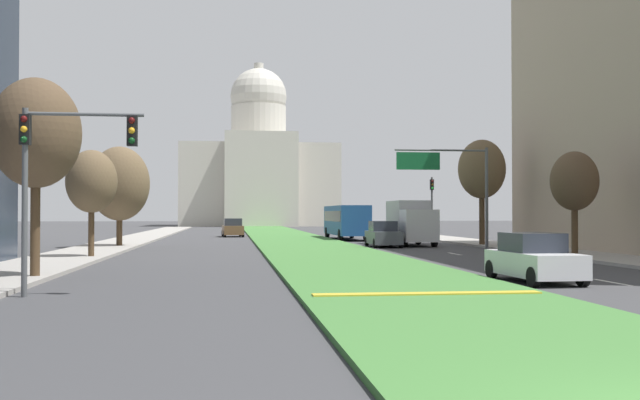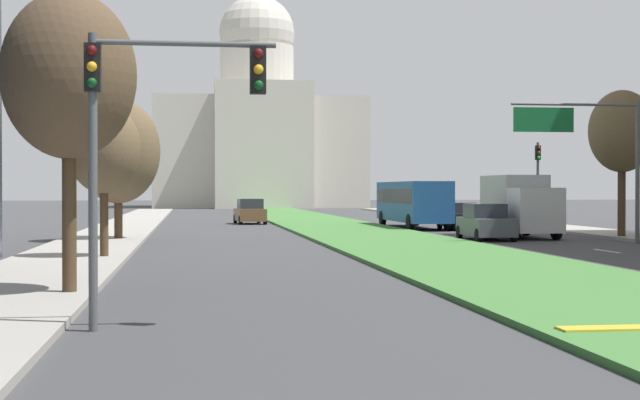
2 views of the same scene
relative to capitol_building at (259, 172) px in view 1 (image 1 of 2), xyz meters
The scene contains 21 objects.
ground_plane 65.34m from the capitol_building, 90.00° to the right, with size 288.02×288.02×0.00m, color #3D3D3F.
grass_median 71.81m from the capitol_building, 90.00° to the right, with size 6.86×117.82×0.14m, color #427A38.
median_curb_nose 118.18m from the capitol_building, 90.00° to the right, with size 6.18×0.50×0.04m, color gold.
lane_dashes_right 94.75m from the capitol_building, 85.50° to the right, with size 0.16×41.98×0.01m.
sidewalk_left 79.43m from the capitol_building, 99.74° to the right, with size 4.00×117.82×0.15m, color #9E9991.
sidewalk_right 79.43m from the capitol_building, 80.26° to the right, with size 4.00×117.82×0.15m, color #9E9991.
capitol_building is the anchor object (origin of this frame).
traffic_light_near_left 116.47m from the capitol_building, 94.93° to the right, with size 3.34×0.35×5.20m.
traffic_light_far_right 80.66m from the capitol_building, 82.25° to the right, with size 0.28×0.35×5.20m.
overhead_guide_sign 92.32m from the capitol_building, 84.56° to the right, with size 6.09×0.20×6.50m.
street_tree_left_near 111.37m from the capitol_building, 96.13° to the right, with size 3.05×3.05×6.98m.
street_tree_left_mid 99.89m from the capitol_building, 97.00° to the right, with size 2.53×2.53×5.49m.
street_tree_right_mid 101.91m from the capitol_building, 83.00° to the right, with size 2.45×2.45×5.50m.
street_tree_left_far 87.80m from the capitol_building, 98.25° to the right, with size 3.97×3.97×6.77m.
street_tree_right_far 88.92m from the capitol_building, 82.21° to the right, with size 3.27×3.27×7.40m.
sedan_lead_stopped 113.83m from the capitol_building, 87.55° to the right, with size 2.00×4.30×1.64m.
sedan_midblock 88.38m from the capitol_building, 86.65° to the right, with size 2.07×4.48×1.77m.
sedan_distant 77.19m from the capitol_building, 84.67° to the right, with size 1.84×4.37×1.67m.
sedan_far_horizon 65.68m from the capitol_building, 94.41° to the right, with size 2.20×4.23×1.80m.
box_truck_delivery 86.47m from the capitol_building, 84.96° to the right, with size 2.40×6.40×3.20m.
city_bus 73.99m from the capitol_building, 86.21° to the right, with size 2.62×11.00×2.95m.
Camera 1 is at (-5.22, -6.76, 2.30)m, focal length 41.12 mm.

